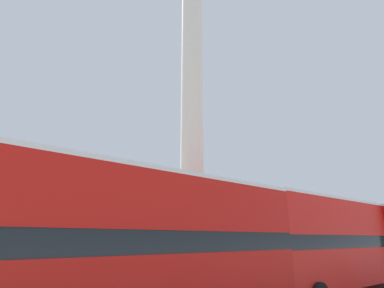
% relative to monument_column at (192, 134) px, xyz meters
% --- Properties ---
extents(ground_plane, '(200.00, 200.00, 0.00)m').
position_rel_monument_column_xyz_m(ground_plane, '(0.00, 0.00, -9.13)').
color(ground_plane, gray).
extents(monument_column, '(4.95, 4.95, 25.78)m').
position_rel_monument_column_xyz_m(monument_column, '(0.00, 0.00, 0.00)').
color(monument_column, beige).
rests_on(monument_column, ground_plane).
extents(bus_a, '(10.57, 2.74, 4.34)m').
position_rel_monument_column_xyz_m(bus_a, '(3.13, -6.87, -6.74)').
color(bus_a, red).
rests_on(bus_a, ground_plane).
extents(bus_b, '(10.98, 3.07, 4.29)m').
position_rel_monument_column_xyz_m(bus_b, '(-7.52, -6.99, -6.76)').
color(bus_b, '#B7140F').
rests_on(bus_b, ground_plane).
extents(equestrian_statue, '(4.21, 3.91, 5.59)m').
position_rel_monument_column_xyz_m(equestrian_statue, '(10.65, 5.01, -7.64)').
color(equestrian_statue, beige).
rests_on(equestrian_statue, ground_plane).
extents(street_lamp, '(0.39, 0.39, 5.23)m').
position_rel_monument_column_xyz_m(street_lamp, '(-2.14, -3.88, -6.36)').
color(street_lamp, black).
rests_on(street_lamp, ground_plane).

